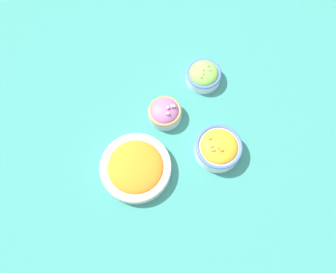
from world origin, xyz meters
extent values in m
plane|color=#337F75|center=(0.00, 0.00, 0.00)|extent=(3.00, 3.00, 0.00)
cylinder|color=#B2C1CC|center=(-0.03, -0.08, 0.02)|extent=(0.11, 0.11, 0.04)
torus|color=#997A4C|center=(-0.03, -0.08, 0.04)|extent=(0.11, 0.11, 0.01)
ellipsoid|color=#9E5B8E|center=(-0.03, -0.08, 0.04)|extent=(0.10, 0.10, 0.05)
cube|color=#C699C1|center=(-0.04, -0.08, 0.07)|extent=(0.01, 0.01, 0.01)
cube|color=#C699C1|center=(-0.05, -0.08, 0.06)|extent=(0.01, 0.01, 0.01)
cube|color=#C699C1|center=(-0.03, -0.06, 0.06)|extent=(0.01, 0.01, 0.01)
cube|color=#C699C1|center=(-0.06, -0.07, 0.06)|extent=(0.01, 0.01, 0.01)
cylinder|color=silver|center=(0.14, 0.04, 0.02)|extent=(0.23, 0.23, 0.03)
torus|color=silver|center=(0.14, 0.04, 0.03)|extent=(0.23, 0.23, 0.01)
ellipsoid|color=orange|center=(0.14, 0.04, 0.03)|extent=(0.18, 0.18, 0.05)
cylinder|color=white|center=(-0.12, 0.11, 0.02)|extent=(0.15, 0.15, 0.05)
torus|color=#4766B7|center=(-0.12, 0.11, 0.05)|extent=(0.15, 0.15, 0.01)
ellipsoid|color=orange|center=(-0.12, 0.11, 0.05)|extent=(0.12, 0.12, 0.05)
cube|color=#F4A828|center=(-0.12, 0.12, 0.08)|extent=(0.01, 0.01, 0.01)
cube|color=#F4A828|center=(-0.12, 0.13, 0.07)|extent=(0.01, 0.01, 0.01)
cube|color=#F4A828|center=(-0.11, 0.08, 0.07)|extent=(0.01, 0.01, 0.01)
cube|color=#F4A828|center=(-0.10, 0.10, 0.07)|extent=(0.01, 0.01, 0.01)
cube|color=#F4A828|center=(-0.09, 0.12, 0.07)|extent=(0.01, 0.01, 0.01)
cylinder|color=silver|center=(-0.22, -0.15, 0.02)|extent=(0.12, 0.12, 0.04)
torus|color=#4766B7|center=(-0.22, -0.15, 0.04)|extent=(0.12, 0.12, 0.01)
ellipsoid|color=#7ABC4C|center=(-0.22, -0.15, 0.04)|extent=(0.10, 0.10, 0.06)
ellipsoid|color=#99D166|center=(-0.21, -0.14, 0.07)|extent=(0.01, 0.01, 0.00)
ellipsoid|color=#99D166|center=(-0.24, -0.15, 0.07)|extent=(0.01, 0.01, 0.00)
ellipsoid|color=#99D166|center=(-0.23, -0.14, 0.07)|extent=(0.01, 0.01, 0.00)
ellipsoid|color=#99D166|center=(-0.19, -0.13, 0.06)|extent=(0.01, 0.01, 0.00)
ellipsoid|color=#99D166|center=(-0.21, -0.15, 0.07)|extent=(0.01, 0.01, 0.00)
camera|label=1|loc=(0.17, 0.33, 1.03)|focal=35.00mm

